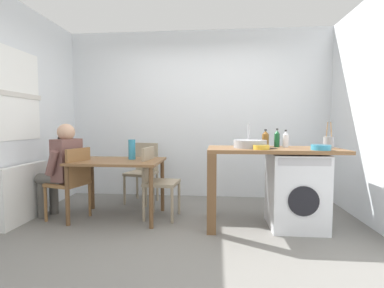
{
  "coord_description": "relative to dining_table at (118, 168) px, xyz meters",
  "views": [
    {
      "loc": [
        0.33,
        -2.87,
        1.19
      ],
      "look_at": [
        0.03,
        0.45,
        0.96
      ],
      "focal_mm": 26.12,
      "sensor_mm": 36.0,
      "label": 1
    }
  ],
  "objects": [
    {
      "name": "ground_plane",
      "position": [
        0.92,
        -0.53,
        -0.64
      ],
      "size": [
        5.46,
        5.46,
        0.0
      ],
      "primitive_type": "plane",
      "color": "slate"
    },
    {
      "name": "scissors",
      "position": [
        1.84,
        -0.23,
        0.28
      ],
      "size": [
        0.15,
        0.06,
        0.01
      ],
      "color": "#B2B2B7",
      "rests_on": "kitchen_counter"
    },
    {
      "name": "chair_opposite",
      "position": [
        0.48,
        0.06,
        -0.14
      ],
      "size": [
        0.44,
        0.44,
        0.9
      ],
      "rotation": [
        0.0,
        0.0,
        -1.67
      ],
      "color": "gray",
      "rests_on": "ground_plane"
    },
    {
      "name": "seated_person",
      "position": [
        -0.7,
        -0.08,
        0.03
      ],
      "size": [
        0.55,
        0.54,
        1.2
      ],
      "rotation": [
        0.0,
        0.0,
        1.29
      ],
      "color": "#595651",
      "rests_on": "ground_plane"
    },
    {
      "name": "bottle_squat_brown",
      "position": [
        1.96,
        0.03,
        0.38
      ],
      "size": [
        0.06,
        0.06,
        0.22
      ],
      "color": "#19592D",
      "rests_on": "kitchen_counter"
    },
    {
      "name": "dining_table",
      "position": [
        0.0,
        0.0,
        0.0
      ],
      "size": [
        1.1,
        0.76,
        0.74
      ],
      "color": "brown",
      "rests_on": "ground_plane"
    },
    {
      "name": "chair_spare_by_wall",
      "position": [
        0.12,
        0.77,
        -0.14
      ],
      "size": [
        0.49,
        0.49,
        0.9
      ],
      "rotation": [
        0.0,
        0.0,
        2.89
      ],
      "color": "gray",
      "rests_on": "ground_plane"
    },
    {
      "name": "wall_back",
      "position": [
        0.92,
        1.22,
        0.71
      ],
      "size": [
        4.6,
        0.1,
        2.7
      ],
      "primitive_type": "cube",
      "color": "silver",
      "rests_on": "ground_plane"
    },
    {
      "name": "kitchen_counter",
      "position": [
        1.68,
        -0.13,
        0.12
      ],
      "size": [
        1.5,
        0.68,
        0.92
      ],
      "color": "brown",
      "rests_on": "ground_plane"
    },
    {
      "name": "bottle_tall_green",
      "position": [
        1.83,
        0.05,
        0.37
      ],
      "size": [
        0.08,
        0.08,
        0.21
      ],
      "color": "brown",
      "rests_on": "kitchen_counter"
    },
    {
      "name": "chair_person_seat",
      "position": [
        -0.55,
        -0.12,
        -0.14
      ],
      "size": [
        0.49,
        0.49,
        0.9
      ],
      "rotation": [
        0.0,
        0.0,
        1.29
      ],
      "color": "olive",
      "rests_on": "ground_plane"
    },
    {
      "name": "vase",
      "position": [
        0.15,
        0.1,
        0.22
      ],
      "size": [
        0.09,
        0.09,
        0.26
      ],
      "primitive_type": "cylinder",
      "color": "teal",
      "rests_on": "dining_table"
    },
    {
      "name": "utensil_crock",
      "position": [
        2.52,
        -0.08,
        0.35
      ],
      "size": [
        0.11,
        0.11,
        0.3
      ],
      "color": "gray",
      "rests_on": "kitchen_counter"
    },
    {
      "name": "washing_machine",
      "position": [
        2.15,
        -0.13,
        -0.21
      ],
      "size": [
        0.6,
        0.61,
        0.86
      ],
      "color": "silver",
      "rests_on": "ground_plane"
    },
    {
      "name": "tap",
      "position": [
        1.63,
        0.05,
        0.42
      ],
      "size": [
        0.02,
        0.02,
        0.28
      ],
      "primitive_type": "cylinder",
      "color": "#B2B2B7",
      "rests_on": "kitchen_counter"
    },
    {
      "name": "bottle_clear_small",
      "position": [
        2.05,
        -0.02,
        0.37
      ],
      "size": [
        0.07,
        0.07,
        0.21
      ],
      "color": "silver",
      "rests_on": "kitchen_counter"
    },
    {
      "name": "radiator",
      "position": [
        -1.1,
        -0.23,
        -0.29
      ],
      "size": [
        0.1,
        0.8,
        0.7
      ],
      "primitive_type": "cube",
      "color": "white",
      "rests_on": "ground_plane"
    },
    {
      "name": "sink_basin",
      "position": [
        1.63,
        -0.13,
        0.32
      ],
      "size": [
        0.38,
        0.38,
        0.09
      ],
      "primitive_type": "cylinder",
      "color": "#9EA0A5",
      "rests_on": "kitchen_counter"
    },
    {
      "name": "colander",
      "position": [
        2.34,
        -0.35,
        0.31
      ],
      "size": [
        0.2,
        0.2,
        0.06
      ],
      "color": "teal",
      "rests_on": "kitchen_counter"
    },
    {
      "name": "mixing_bowl",
      "position": [
        1.72,
        -0.33,
        0.3
      ],
      "size": [
        0.18,
        0.18,
        0.05
      ],
      "color": "gold",
      "rests_on": "kitchen_counter"
    }
  ]
}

